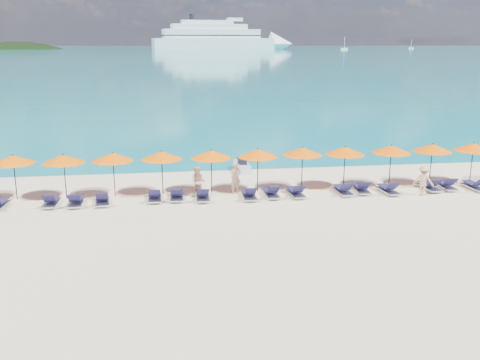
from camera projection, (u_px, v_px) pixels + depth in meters
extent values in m
plane|color=beige|center=(250.00, 225.00, 22.71)|extent=(1400.00, 1400.00, 0.00)
cube|color=#1FA9B2|center=(166.00, 48.00, 655.32)|extent=(1600.00, 1300.00, 0.01)
ellipsoid|color=black|center=(20.00, 84.00, 548.10)|extent=(162.00, 126.00, 85.50)
cube|color=white|center=(214.00, 44.00, 511.96)|extent=(117.69, 37.69, 10.53)
cone|color=white|center=(282.00, 44.00, 530.90)|extent=(26.30, 26.30, 23.17)
cube|color=white|center=(211.00, 34.00, 509.00)|extent=(94.30, 31.20, 8.43)
cube|color=white|center=(209.00, 27.00, 506.84)|extent=(73.37, 26.08, 5.27)
cube|color=white|center=(207.00, 22.00, 505.20)|extent=(49.98, 19.58, 3.69)
cube|color=black|center=(211.00, 35.00, 509.40)|extent=(95.48, 31.57, 0.95)
cube|color=black|center=(211.00, 31.00, 508.47)|extent=(93.13, 30.82, 0.95)
cylinder|color=black|center=(192.00, 17.00, 500.18)|extent=(4.63, 4.63, 5.79)
cube|color=white|center=(344.00, 49.00, 506.65)|extent=(6.53, 2.18, 1.74)
cylinder|color=white|center=(345.00, 43.00, 505.22)|extent=(0.39, 0.39, 10.88)
cube|color=white|center=(411.00, 48.00, 572.80)|extent=(5.32, 1.77, 1.42)
cylinder|color=white|center=(411.00, 44.00, 571.64)|extent=(0.32, 0.32, 8.87)
cube|color=silver|center=(242.00, 167.00, 32.12)|extent=(0.79, 2.08, 0.47)
cube|color=black|center=(242.00, 162.00, 31.86)|extent=(0.44, 0.87, 0.30)
cylinder|color=black|center=(241.00, 157.00, 32.49)|extent=(0.48, 0.06, 0.05)
imported|color=#DEAD7D|center=(236.00, 178.00, 27.28)|extent=(0.71, 0.60, 1.64)
imported|color=#DEAD7D|center=(198.00, 182.00, 26.49)|extent=(0.88, 0.71, 1.58)
imported|color=#DEAD7D|center=(424.00, 181.00, 26.85)|extent=(1.09, 0.96, 1.56)
cylinder|color=black|center=(15.00, 178.00, 26.12)|extent=(0.05, 0.05, 2.20)
cone|color=#FF6201|center=(13.00, 159.00, 25.89)|extent=(2.10, 2.10, 0.42)
sphere|color=black|center=(13.00, 155.00, 25.83)|extent=(0.08, 0.08, 0.08)
cylinder|color=black|center=(65.00, 177.00, 26.24)|extent=(0.05, 0.05, 2.20)
cone|color=#FF6201|center=(63.00, 159.00, 26.01)|extent=(2.10, 2.10, 0.42)
sphere|color=black|center=(63.00, 154.00, 25.96)|extent=(0.08, 0.08, 0.08)
cylinder|color=black|center=(114.00, 175.00, 26.69)|extent=(0.05, 0.05, 2.20)
cone|color=#FF6201|center=(113.00, 157.00, 26.45)|extent=(2.10, 2.10, 0.42)
sphere|color=black|center=(113.00, 152.00, 26.40)|extent=(0.08, 0.08, 0.08)
cylinder|color=black|center=(162.00, 173.00, 27.04)|extent=(0.05, 0.05, 2.20)
cone|color=#FF6201|center=(162.00, 155.00, 26.80)|extent=(2.10, 2.10, 0.42)
sphere|color=black|center=(161.00, 151.00, 26.75)|extent=(0.08, 0.08, 0.08)
cylinder|color=black|center=(211.00, 172.00, 27.28)|extent=(0.05, 0.05, 2.20)
cone|color=#FF6201|center=(211.00, 154.00, 27.05)|extent=(2.10, 2.10, 0.42)
sphere|color=black|center=(211.00, 150.00, 27.00)|extent=(0.08, 0.08, 0.08)
cylinder|color=black|center=(258.00, 171.00, 27.57)|extent=(0.05, 0.05, 2.20)
cone|color=#FF6201|center=(258.00, 153.00, 27.34)|extent=(2.10, 2.10, 0.42)
sphere|color=black|center=(258.00, 149.00, 27.28)|extent=(0.08, 0.08, 0.08)
cylinder|color=black|center=(302.00, 168.00, 28.03)|extent=(0.05, 0.05, 2.20)
cone|color=#FF6201|center=(303.00, 151.00, 27.80)|extent=(2.10, 2.10, 0.42)
sphere|color=black|center=(303.00, 147.00, 27.74)|extent=(0.08, 0.08, 0.08)
cylinder|color=black|center=(344.00, 168.00, 28.18)|extent=(0.05, 0.05, 2.20)
cone|color=#FF6201|center=(345.00, 151.00, 27.95)|extent=(2.10, 2.10, 0.42)
sphere|color=black|center=(345.00, 147.00, 27.89)|extent=(0.08, 0.08, 0.08)
cylinder|color=black|center=(390.00, 166.00, 28.55)|extent=(0.05, 0.05, 2.20)
cone|color=#FF6201|center=(391.00, 149.00, 28.32)|extent=(2.10, 2.10, 0.42)
sphere|color=black|center=(392.00, 145.00, 28.27)|extent=(0.08, 0.08, 0.08)
cylinder|color=black|center=(431.00, 164.00, 28.93)|extent=(0.05, 0.05, 2.20)
cone|color=#FF6201|center=(432.00, 148.00, 28.70)|extent=(2.10, 2.10, 0.42)
sphere|color=black|center=(433.00, 144.00, 28.65)|extent=(0.08, 0.08, 0.08)
cylinder|color=black|center=(472.00, 163.00, 29.16)|extent=(0.05, 0.05, 2.20)
cone|color=#FF6201|center=(473.00, 147.00, 28.93)|extent=(2.10, 2.10, 0.42)
sphere|color=black|center=(474.00, 143.00, 28.88)|extent=(0.08, 0.08, 0.08)
cube|color=#1D1A46|center=(0.00, 201.00, 25.08)|extent=(0.62, 1.13, 0.04)
cube|color=silver|center=(51.00, 203.00, 25.33)|extent=(0.63, 1.70, 0.06)
cube|color=#1D1A46|center=(52.00, 198.00, 25.53)|extent=(0.55, 1.10, 0.04)
cube|color=#1D1A46|center=(48.00, 198.00, 24.70)|extent=(0.55, 0.54, 0.43)
cube|color=silver|center=(76.00, 202.00, 25.38)|extent=(0.65, 1.71, 0.06)
cube|color=#1D1A46|center=(77.00, 198.00, 25.58)|extent=(0.57, 1.11, 0.04)
cube|color=#1D1A46|center=(74.00, 197.00, 24.76)|extent=(0.56, 0.55, 0.43)
cube|color=silver|center=(102.00, 201.00, 25.59)|extent=(0.79, 1.75, 0.06)
cube|color=#1D1A46|center=(102.00, 197.00, 25.79)|extent=(0.66, 1.15, 0.04)
cube|color=#1D1A46|center=(102.00, 196.00, 24.97)|extent=(0.60, 0.59, 0.43)
cube|color=silver|center=(155.00, 198.00, 26.16)|extent=(0.64, 1.71, 0.06)
cube|color=#1D1A46|center=(155.00, 193.00, 26.36)|extent=(0.56, 1.11, 0.04)
cube|color=#1D1A46|center=(154.00, 193.00, 25.53)|extent=(0.56, 0.54, 0.43)
cube|color=silver|center=(177.00, 197.00, 26.33)|extent=(0.71, 1.73, 0.06)
cube|color=#1D1A46|center=(177.00, 192.00, 26.53)|extent=(0.61, 1.13, 0.04)
cube|color=#1D1A46|center=(176.00, 192.00, 25.70)|extent=(0.58, 0.56, 0.43)
cube|color=silver|center=(203.00, 197.00, 26.28)|extent=(0.67, 1.72, 0.06)
cube|color=#1D1A46|center=(203.00, 192.00, 26.48)|extent=(0.58, 1.12, 0.04)
cube|color=#1D1A46|center=(203.00, 192.00, 25.65)|extent=(0.57, 0.55, 0.43)
cube|color=silver|center=(249.00, 196.00, 26.47)|extent=(0.67, 1.72, 0.06)
cube|color=#1D1A46|center=(248.00, 191.00, 26.67)|extent=(0.58, 1.11, 0.04)
cube|color=#1D1A46|center=(251.00, 191.00, 25.84)|extent=(0.56, 0.55, 0.43)
cube|color=silver|center=(271.00, 194.00, 26.79)|extent=(0.65, 1.71, 0.06)
cube|color=#1D1A46|center=(270.00, 190.00, 26.99)|extent=(0.57, 1.11, 0.04)
cube|color=#1D1A46|center=(274.00, 189.00, 26.16)|extent=(0.56, 0.55, 0.43)
cube|color=silver|center=(296.00, 194.00, 26.88)|extent=(0.73, 1.74, 0.06)
cube|color=#1D1A46|center=(294.00, 189.00, 27.08)|extent=(0.62, 1.13, 0.04)
cube|color=#1D1A46|center=(299.00, 189.00, 26.26)|extent=(0.59, 0.57, 0.43)
cube|color=silver|center=(343.00, 191.00, 27.27)|extent=(0.68, 1.72, 0.06)
cube|color=#1D1A46|center=(341.00, 187.00, 27.47)|extent=(0.59, 1.12, 0.04)
cube|color=#1D1A46|center=(347.00, 186.00, 26.65)|extent=(0.57, 0.56, 0.43)
cube|color=silver|center=(361.00, 190.00, 27.58)|extent=(0.75, 1.74, 0.06)
cube|color=#1D1A46|center=(360.00, 185.00, 27.78)|extent=(0.64, 1.14, 0.04)
cube|color=#1D1A46|center=(364.00, 185.00, 26.94)|extent=(0.59, 0.58, 0.43)
cube|color=silver|center=(388.00, 191.00, 27.41)|extent=(0.73, 1.74, 0.06)
cube|color=#1D1A46|center=(386.00, 186.00, 27.60)|extent=(0.62, 1.13, 0.04)
cube|color=#1D1A46|center=(393.00, 186.00, 26.78)|extent=(0.58, 0.57, 0.43)
cube|color=silver|center=(429.00, 187.00, 28.01)|extent=(0.68, 1.72, 0.06)
cube|color=#1D1A46|center=(427.00, 183.00, 28.20)|extent=(0.59, 1.12, 0.04)
cube|color=#1D1A46|center=(435.00, 183.00, 27.38)|extent=(0.57, 0.56, 0.43)
cube|color=silver|center=(446.00, 186.00, 28.24)|extent=(0.74, 1.74, 0.06)
cube|color=#1D1A46|center=(444.00, 182.00, 28.44)|extent=(0.63, 1.14, 0.04)
cube|color=#1D1A46|center=(451.00, 181.00, 27.60)|extent=(0.59, 0.58, 0.43)
cube|color=silver|center=(474.00, 187.00, 28.11)|extent=(0.68, 1.72, 0.06)
cube|color=#1D1A46|center=(471.00, 183.00, 28.31)|extent=(0.59, 1.12, 0.04)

